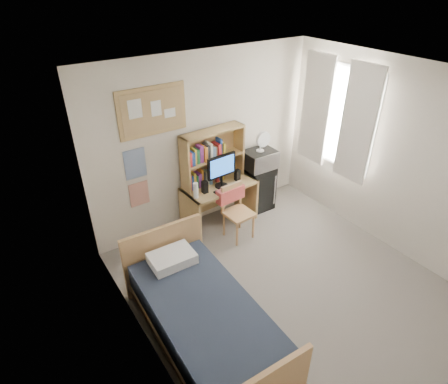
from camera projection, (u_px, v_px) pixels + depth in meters
floor at (295, 294)px, 4.68m from camera, size 3.60×4.20×0.02m
ceiling at (324, 86)px, 3.33m from camera, size 3.60×4.20×0.02m
wall_back at (205, 142)px, 5.49m from camera, size 3.60×0.04×2.60m
wall_left at (153, 273)px, 3.14m from camera, size 0.04×4.20×2.60m
wall_right at (407, 164)px, 4.86m from camera, size 0.04×4.20×2.60m
window_unit at (337, 117)px, 5.53m from camera, size 0.10×1.40×1.70m
curtain_left at (357, 125)px, 5.24m from camera, size 0.04×0.55×1.70m
curtain_right at (316, 110)px, 5.80m from camera, size 0.04×0.55×1.70m
bulletin_board at (152, 111)px, 4.79m from camera, size 0.94×0.03×0.64m
poster_wave at (135, 164)px, 4.99m from camera, size 0.30×0.01×0.42m
poster_japan at (139, 194)px, 5.23m from camera, size 0.28×0.01×0.36m
desk at (219, 204)px, 5.80m from camera, size 1.14×0.62×0.70m
desk_chair at (239, 213)px, 5.46m from camera, size 0.45×0.45×0.84m
mini_fridge at (257, 187)px, 6.18m from camera, size 0.45×0.45×0.76m
bed at (205, 322)px, 3.97m from camera, size 1.05×2.01×0.54m
hutch at (213, 156)px, 5.51m from camera, size 1.02×0.31×0.82m
monitor at (221, 171)px, 5.44m from camera, size 0.48×0.06×0.51m
keyboard at (227, 189)px, 5.47m from camera, size 0.42×0.15×0.02m
speaker_left at (205, 187)px, 5.37m from camera, size 0.08×0.08×0.19m
speaker_right at (237, 175)px, 5.68m from camera, size 0.08×0.08×0.18m
water_bottle at (196, 190)px, 5.24m from camera, size 0.07×0.07×0.24m
hoodie at (230, 194)px, 5.47m from camera, size 0.45×0.16×0.21m
microwave at (260, 159)px, 5.90m from camera, size 0.49×0.38×0.28m
desk_fan at (261, 142)px, 5.75m from camera, size 0.25×0.25×0.30m
pillow at (172, 258)px, 4.34m from camera, size 0.52×0.37×0.12m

